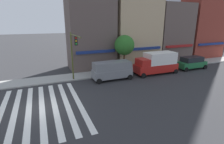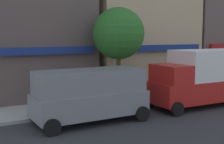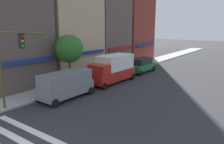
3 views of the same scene
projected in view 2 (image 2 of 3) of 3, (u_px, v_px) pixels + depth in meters
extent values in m
cube|color=navy|center=(44.00, 51.00, 16.68)|extent=(5.81, 0.30, 0.40)
cube|color=navy|center=(160.00, 48.00, 20.52)|extent=(6.65, 0.30, 0.40)
cube|color=brown|center=(212.00, 19.00, 26.27)|extent=(6.90, 5.00, 10.32)
cube|color=slate|center=(90.00, 104.00, 13.70)|extent=(5.02, 2.04, 1.00)
cube|color=slate|center=(90.00, 81.00, 13.59)|extent=(4.77, 1.88, 1.00)
cylinder|color=black|center=(37.00, 116.00, 13.60)|extent=(0.68, 0.22, 0.68)
cylinder|color=black|center=(52.00, 127.00, 11.87)|extent=(0.68, 0.22, 0.68)
cylinder|color=black|center=(119.00, 105.00, 15.65)|extent=(0.68, 0.22, 0.68)
cylinder|color=black|center=(142.00, 114.00, 13.92)|extent=(0.68, 0.22, 0.68)
cube|color=#B21E19|center=(202.00, 89.00, 17.00)|extent=(6.24, 2.30, 1.10)
cube|color=silver|center=(211.00, 64.00, 17.15)|extent=(4.38, 2.27, 1.60)
cube|color=#B21E19|center=(174.00, 73.00, 15.91)|extent=(1.77, 2.12, 0.90)
cylinder|color=black|center=(150.00, 101.00, 16.70)|extent=(0.68, 0.22, 0.68)
cylinder|color=black|center=(177.00, 109.00, 14.80)|extent=(0.68, 0.22, 0.68)
cylinder|color=black|center=(220.00, 92.00, 19.34)|extent=(0.68, 0.22, 0.68)
cylinder|color=#23232D|center=(218.00, 80.00, 22.82)|extent=(0.26, 0.26, 0.85)
cylinder|color=slate|center=(218.00, 69.00, 22.73)|extent=(0.32, 0.32, 0.70)
sphere|color=tan|center=(219.00, 63.00, 22.68)|extent=(0.22, 0.22, 0.22)
cylinder|color=red|center=(53.00, 107.00, 14.66)|extent=(0.20, 0.20, 0.65)
sphere|color=red|center=(53.00, 99.00, 14.61)|extent=(0.24, 0.24, 0.24)
cylinder|color=brown|center=(118.00, 76.00, 17.56)|extent=(0.24, 0.24, 2.77)
sphere|color=#286623|center=(119.00, 33.00, 17.28)|extent=(2.89, 2.89, 2.89)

